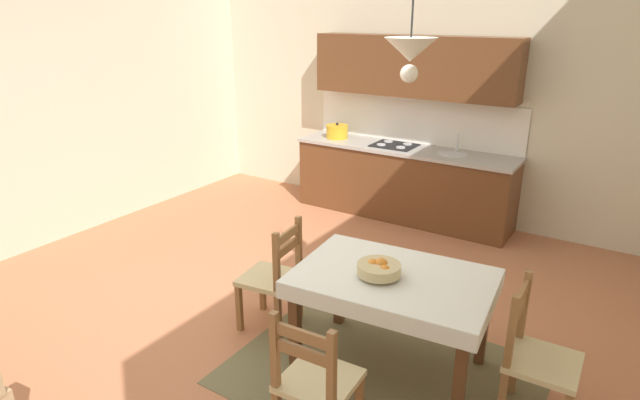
% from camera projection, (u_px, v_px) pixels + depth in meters
% --- Properties ---
extents(ground_plane, '(6.49, 6.88, 0.10)m').
position_uv_depth(ground_plane, '(258.00, 323.00, 4.49)').
color(ground_plane, '#B7704C').
extents(wall_back, '(6.49, 0.12, 4.26)m').
position_uv_depth(wall_back, '(420.00, 41.00, 6.28)').
color(wall_back, beige).
rests_on(wall_back, ground_plane).
extents(wall_left, '(0.12, 6.88, 4.26)m').
position_uv_depth(wall_left, '(16.00, 46.00, 5.28)').
color(wall_left, beige).
rests_on(wall_left, ground_plane).
extents(area_rug, '(2.10, 1.60, 0.01)m').
position_uv_depth(area_rug, '(382.00, 373.00, 3.78)').
color(area_rug, brown).
rests_on(area_rug, ground_plane).
extents(kitchen_cabinetry, '(2.73, 0.63, 2.20)m').
position_uv_depth(kitchen_cabinetry, '(405.00, 150.00, 6.44)').
color(kitchen_cabinetry, brown).
rests_on(kitchen_cabinetry, ground_plane).
extents(dining_table, '(1.42, 1.03, 0.75)m').
position_uv_depth(dining_table, '(392.00, 292.00, 3.65)').
color(dining_table, '#56331C').
rests_on(dining_table, ground_plane).
extents(dining_chair_window_side, '(0.43, 0.43, 0.93)m').
position_uv_depth(dining_chair_window_side, '(536.00, 359.00, 3.24)').
color(dining_chair_window_side, '#D1BC89').
rests_on(dining_chair_window_side, ground_plane).
extents(dining_chair_tv_side, '(0.47, 0.47, 0.93)m').
position_uv_depth(dining_chair_tv_side, '(273.00, 278.00, 4.22)').
color(dining_chair_tv_side, '#D1BC89').
rests_on(dining_chair_tv_side, ground_plane).
extents(dining_chair_camera_side, '(0.44, 0.44, 0.93)m').
position_uv_depth(dining_chair_camera_side, '(316.00, 383.00, 3.03)').
color(dining_chair_camera_side, '#D1BC89').
rests_on(dining_chair_camera_side, ground_plane).
extents(fruit_bowl, '(0.30, 0.30, 0.12)m').
position_uv_depth(fruit_bowl, '(379.00, 269.00, 3.57)').
color(fruit_bowl, tan).
rests_on(fruit_bowl, dining_table).
extents(pendant_lamp, '(0.32, 0.32, 0.81)m').
position_uv_depth(pendant_lamp, '(410.00, 51.00, 3.13)').
color(pendant_lamp, black).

